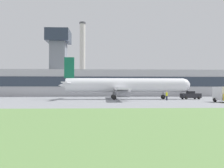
{
  "coord_description": "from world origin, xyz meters",
  "views": [
    {
      "loc": [
        -2.39,
        -42.44,
        2.2
      ],
      "look_at": [
        -0.48,
        5.08,
        3.34
      ],
      "focal_mm": 35.0,
      "sensor_mm": 36.0,
      "label": 1
    }
  ],
  "objects": [
    {
      "name": "grass_strip",
      "position": [
        0.0,
        -36.5,
        0.03
      ],
      "size": [
        240.0,
        37.0,
        0.06
      ],
      "color": "#668E4C",
      "rests_on": "ground_plane"
    },
    {
      "name": "ground_crew_person",
      "position": [
        10.23,
        0.46,
        0.91
      ],
      "size": [
        0.52,
        0.52,
        1.79
      ],
      "color": "#23283D",
      "rests_on": "ground_plane"
    },
    {
      "name": "pushback_tug",
      "position": [
        16.82,
        4.82,
        0.81
      ],
      "size": [
        4.33,
        2.65,
        1.78
      ],
      "color": "#232328",
      "rests_on": "ground_plane"
    },
    {
      "name": "ground_plane",
      "position": [
        0.0,
        0.0,
        0.0
      ],
      "size": [
        400.0,
        400.0,
        0.0
      ],
      "primitive_type": "plane",
      "color": "gray"
    },
    {
      "name": "terminal_building",
      "position": [
        -1.58,
        27.83,
        4.85
      ],
      "size": [
        70.67,
        10.23,
        21.12
      ],
      "color": "#B2B2B7",
      "rests_on": "ground_plane"
    },
    {
      "name": "airplane",
      "position": [
        2.0,
        5.08,
        2.97
      ],
      "size": [
        28.85,
        23.15,
        9.14
      ],
      "color": "white",
      "rests_on": "ground_plane"
    },
    {
      "name": "smokestack_left",
      "position": [
        -12.1,
        59.41,
        16.89
      ],
      "size": [
        3.01,
        3.01,
        33.54
      ],
      "color": "beige",
      "rests_on": "ground_plane"
    }
  ]
}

